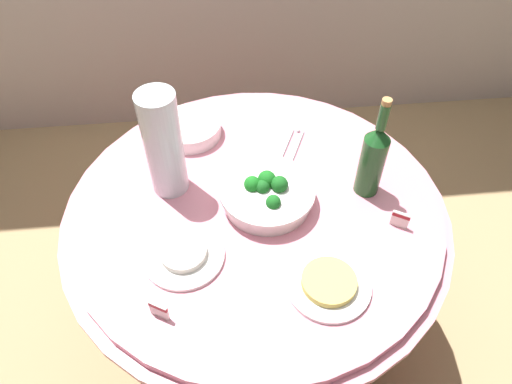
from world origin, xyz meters
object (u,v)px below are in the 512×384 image
at_px(plate_stack, 190,129).
at_px(label_placard_mid, 400,219).
at_px(broccoli_bowl, 267,193).
at_px(decorative_fruit_vase, 164,147).
at_px(food_plate_rice, 184,255).
at_px(food_plate_noodles, 329,284).
at_px(label_placard_front, 159,310).
at_px(wine_bottle, 373,158).
at_px(serving_tongs, 293,144).

relative_size(plate_stack, label_placard_mid, 3.82).
relative_size(broccoli_bowl, decorative_fruit_vase, 0.82).
xyz_separation_m(decorative_fruit_vase, food_plate_rice, (0.04, -0.27, -0.15)).
distance_m(food_plate_noodles, label_placard_front, 0.43).
height_order(wine_bottle, label_placard_mid, wine_bottle).
xyz_separation_m(plate_stack, serving_tongs, (0.34, -0.09, -0.02)).
height_order(plate_stack, wine_bottle, wine_bottle).
relative_size(broccoli_bowl, wine_bottle, 0.83).
bearing_deg(serving_tongs, broccoli_bowl, -115.53).
height_order(plate_stack, label_placard_front, label_placard_front).
relative_size(serving_tongs, food_plate_noodles, 0.75).
distance_m(wine_bottle, food_plate_noodles, 0.39).
bearing_deg(plate_stack, label_placard_mid, -38.07).
height_order(decorative_fruit_vase, label_placard_front, decorative_fruit_vase).
bearing_deg(food_plate_noodles, broccoli_bowl, 112.19).
bearing_deg(serving_tongs, food_plate_noodles, -89.04).
relative_size(broccoli_bowl, label_placard_mid, 5.09).
bearing_deg(decorative_fruit_vase, label_placard_front, -92.45).
xyz_separation_m(plate_stack, food_plate_rice, (-0.02, -0.51, -0.01)).
height_order(serving_tongs, food_plate_rice, food_plate_rice).
bearing_deg(serving_tongs, label_placard_mid, -56.10).
xyz_separation_m(decorative_fruit_vase, label_placard_mid, (0.65, -0.22, -0.13)).
relative_size(plate_stack, food_plate_noodles, 0.95).
bearing_deg(food_plate_noodles, food_plate_rice, 160.84).
bearing_deg(decorative_fruit_vase, food_plate_noodles, -44.29).
height_order(plate_stack, decorative_fruit_vase, decorative_fruit_vase).
height_order(broccoli_bowl, label_placard_front, broccoli_bowl).
distance_m(food_plate_noodles, label_placard_mid, 0.30).
distance_m(plate_stack, food_plate_rice, 0.51).
bearing_deg(plate_stack, food_plate_noodles, -61.30).
bearing_deg(broccoli_bowl, label_placard_mid, -19.52).
xyz_separation_m(broccoli_bowl, plate_stack, (-0.22, 0.33, -0.01)).
height_order(serving_tongs, label_placard_mid, label_placard_mid).
height_order(food_plate_rice, label_placard_front, label_placard_front).
bearing_deg(decorative_fruit_vase, wine_bottle, -7.13).
relative_size(decorative_fruit_vase, serving_tongs, 2.07).
bearing_deg(decorative_fruit_vase, serving_tongs, 19.94).
height_order(wine_bottle, decorative_fruit_vase, decorative_fruit_vase).
bearing_deg(plate_stack, label_placard_front, -96.83).
relative_size(food_plate_noodles, label_placard_front, 4.00).
height_order(broccoli_bowl, food_plate_noodles, broccoli_bowl).
distance_m(decorative_fruit_vase, serving_tongs, 0.45).
bearing_deg(food_plate_rice, label_placard_mid, 4.38).
bearing_deg(broccoli_bowl, plate_stack, 124.04).
bearing_deg(broccoli_bowl, food_plate_noodles, -67.81).
relative_size(food_plate_noodles, label_placard_mid, 4.00).
bearing_deg(decorative_fruit_vase, label_placard_mid, -19.06).
relative_size(serving_tongs, label_placard_mid, 2.98).
height_order(wine_bottle, food_plate_noodles, wine_bottle).
height_order(wine_bottle, food_plate_rice, wine_bottle).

